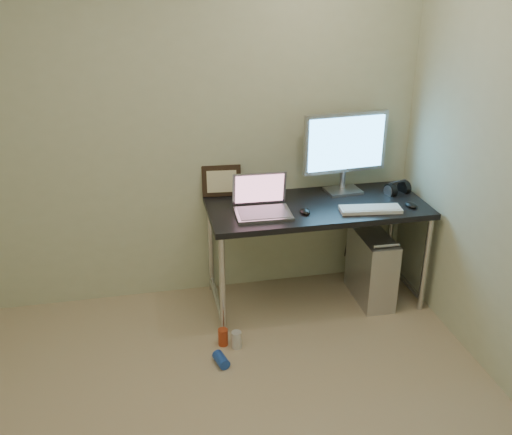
# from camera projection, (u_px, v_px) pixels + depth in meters

# --- Properties ---
(wall_back) EXTENTS (3.50, 0.02, 2.50)m
(wall_back) POSITION_uv_depth(u_px,v_px,m) (167.00, 128.00, 3.80)
(wall_back) COLOR beige
(wall_back) RESTS_ON ground
(desk) EXTENTS (1.50, 0.65, 0.75)m
(desk) POSITION_uv_depth(u_px,v_px,m) (317.00, 216.00, 3.93)
(desk) COLOR black
(desk) RESTS_ON ground
(tower_computer) EXTENTS (0.22, 0.49, 0.54)m
(tower_computer) POSITION_uv_depth(u_px,v_px,m) (371.00, 267.00, 4.11)
(tower_computer) COLOR silver
(tower_computer) RESTS_ON ground
(cable_a) EXTENTS (0.01, 0.16, 0.69)m
(cable_a) POSITION_uv_depth(u_px,v_px,m) (349.00, 230.00, 4.35)
(cable_a) COLOR black
(cable_a) RESTS_ON ground
(cable_b) EXTENTS (0.02, 0.11, 0.71)m
(cable_b) POSITION_uv_depth(u_px,v_px,m) (361.00, 232.00, 4.36)
(cable_b) COLOR black
(cable_b) RESTS_ON ground
(can_red) EXTENTS (0.08, 0.08, 0.12)m
(can_red) POSITION_uv_depth(u_px,v_px,m) (223.00, 337.00, 3.66)
(can_red) COLOR #B53D1B
(can_red) RESTS_ON ground
(can_white) EXTENTS (0.09, 0.09, 0.12)m
(can_white) POSITION_uv_depth(u_px,v_px,m) (236.00, 340.00, 3.64)
(can_white) COLOR silver
(can_white) RESTS_ON ground
(can_blue) EXTENTS (0.10, 0.14, 0.07)m
(can_blue) POSITION_uv_depth(u_px,v_px,m) (221.00, 360.00, 3.49)
(can_blue) COLOR #1E47B8
(can_blue) RESTS_ON ground
(laptop) EXTENTS (0.37, 0.31, 0.25)m
(laptop) POSITION_uv_depth(u_px,v_px,m) (262.00, 204.00, 3.75)
(laptop) COLOR #ABABB1
(laptop) RESTS_ON desk
(monitor) EXTENTS (0.62, 0.20, 0.58)m
(monitor) POSITION_uv_depth(u_px,v_px,m) (345.00, 146.00, 3.98)
(monitor) COLOR #ABABB1
(monitor) RESTS_ON desk
(keyboard) EXTENTS (0.42, 0.18, 0.02)m
(keyboard) POSITION_uv_depth(u_px,v_px,m) (370.00, 209.00, 3.79)
(keyboard) COLOR white
(keyboard) RESTS_ON desk
(mouse_right) EXTENTS (0.09, 0.12, 0.04)m
(mouse_right) POSITION_uv_depth(u_px,v_px,m) (411.00, 204.00, 3.85)
(mouse_right) COLOR black
(mouse_right) RESTS_ON desk
(mouse_left) EXTENTS (0.07, 0.10, 0.03)m
(mouse_left) POSITION_uv_depth(u_px,v_px,m) (305.00, 210.00, 3.76)
(mouse_left) COLOR black
(mouse_left) RESTS_ON desk
(headphones) EXTENTS (0.20, 0.11, 0.12)m
(headphones) POSITION_uv_depth(u_px,v_px,m) (397.00, 189.00, 4.08)
(headphones) COLOR black
(headphones) RESTS_ON desk
(picture_frame) EXTENTS (0.28, 0.10, 0.22)m
(picture_frame) POSITION_uv_depth(u_px,v_px,m) (221.00, 181.00, 4.01)
(picture_frame) COLOR black
(picture_frame) RESTS_ON desk
(webcam) EXTENTS (0.04, 0.03, 0.11)m
(webcam) POSITION_uv_depth(u_px,v_px,m) (246.00, 186.00, 3.98)
(webcam) COLOR silver
(webcam) RESTS_ON desk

